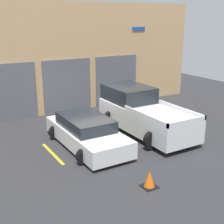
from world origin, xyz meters
The scene contains 8 objects.
ground_plane centered at (0.00, 0.00, 0.00)m, with size 28.00×28.00×0.00m, color #2D2D30.
shophouse_building centered at (-0.01, 3.29, 2.90)m, with size 16.31×0.68×5.89m.
pickup_truck centered at (1.49, -1.67, 0.89)m, with size 2.53×5.21×1.92m.
sedan_white centered at (-1.49, -1.95, 0.59)m, with size 2.21×4.57×1.25m.
parking_stripe_far_left centered at (-2.98, -1.97, 0.00)m, with size 0.12×2.20×0.01m, color gold.
parking_stripe_left centered at (0.00, -1.97, 0.00)m, with size 0.12×2.20×0.01m, color gold.
parking_stripe_centre centered at (2.98, -1.97, 0.00)m, with size 0.12×2.20×0.01m, color gold.
traffic_cone centered at (-1.25, -5.86, 0.25)m, with size 0.47×0.47×0.55m.
Camera 1 is at (-6.66, -12.68, 5.09)m, focal length 50.00 mm.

